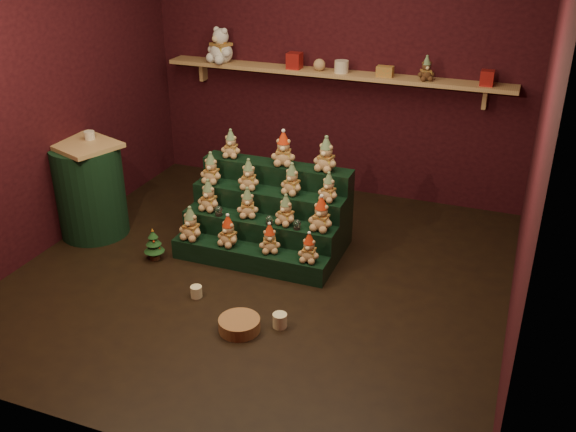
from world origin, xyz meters
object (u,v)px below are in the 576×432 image
at_px(brown_bear, 426,69).
at_px(riser_tier_front, 249,258).
at_px(snow_globe_a, 219,211).
at_px(mini_christmas_tree, 154,244).
at_px(snow_globe_c, 297,224).
at_px(mug_right, 280,320).
at_px(white_bear, 221,40).
at_px(mug_left, 196,292).
at_px(side_table, 90,189).
at_px(wicker_basket, 239,325).
at_px(snow_globe_b, 269,220).

bearing_deg(brown_bear, riser_tier_front, -148.99).
height_order(snow_globe_a, mini_christmas_tree, snow_globe_a).
bearing_deg(snow_globe_c, mug_right, -77.76).
bearing_deg(white_bear, mug_left, -46.01).
xyz_separation_m(side_table, mug_right, (2.21, -0.78, -0.39)).
bearing_deg(mug_right, wicker_basket, -150.44).
distance_m(mini_christmas_tree, wicker_basket, 1.34).
bearing_deg(side_table, snow_globe_c, 22.69).
distance_m(wicker_basket, brown_bear, 3.07).
distance_m(mug_right, wicker_basket, 0.30).
distance_m(mini_christmas_tree, mug_right, 1.51).
height_order(mug_right, wicker_basket, mug_right).
distance_m(riser_tier_front, snow_globe_a, 0.50).
distance_m(mug_right, white_bear, 3.32).
height_order(snow_globe_b, mug_right, snow_globe_b).
distance_m(snow_globe_a, white_bear, 2.09).
relative_size(snow_globe_c, mug_left, 0.92).
bearing_deg(wicker_basket, brown_bear, 73.49).
xyz_separation_m(riser_tier_front, mini_christmas_tree, (-0.84, -0.18, 0.06)).
bearing_deg(mug_left, snow_globe_c, 51.95).
bearing_deg(white_bear, wicker_basket, -38.65).
relative_size(snow_globe_b, mug_left, 0.86).
relative_size(snow_globe_a, mini_christmas_tree, 0.30).
xyz_separation_m(side_table, mug_left, (1.43, -0.65, -0.40)).
relative_size(riser_tier_front, snow_globe_c, 16.23).
bearing_deg(snow_globe_a, snow_globe_b, -0.00).
height_order(mug_left, brown_bear, brown_bear).
xyz_separation_m(snow_globe_a, white_bear, (-0.71, 1.60, 1.14)).
bearing_deg(mini_christmas_tree, mug_right, -21.10).
xyz_separation_m(side_table, brown_bear, (2.72, 1.69, 0.98)).
distance_m(side_table, mini_christmas_tree, 0.89).
bearing_deg(wicker_basket, snow_globe_b, 100.10).
xyz_separation_m(wicker_basket, white_bear, (-1.38, 2.62, 1.50)).
bearing_deg(snow_globe_a, mug_left, -78.33).
xyz_separation_m(snow_globe_a, snow_globe_c, (0.74, -0.00, -0.00)).
xyz_separation_m(mini_christmas_tree, mug_left, (0.63, -0.41, -0.10)).
bearing_deg(white_bear, brown_bear, 23.65).
xyz_separation_m(snow_globe_b, mug_right, (0.44, -0.88, -0.35)).
height_order(riser_tier_front, mug_right, riser_tier_front).
xyz_separation_m(snow_globe_c, brown_bear, (0.71, 1.60, 1.03)).
bearing_deg(white_bear, riser_tier_front, -34.97).
bearing_deg(brown_bear, white_bear, 152.69).
relative_size(riser_tier_front, mug_left, 14.98).
height_order(snow_globe_b, mug_left, snow_globe_b).
xyz_separation_m(snow_globe_c, mug_left, (-0.58, -0.74, -0.36)).
xyz_separation_m(snow_globe_b, snow_globe_c, (0.25, 0.00, 0.00)).
bearing_deg(snow_globe_a, white_bear, 114.07).
relative_size(snow_globe_b, wicker_basket, 0.26).
relative_size(mini_christmas_tree, mug_right, 2.82).
bearing_deg(white_bear, snow_globe_c, -24.13).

